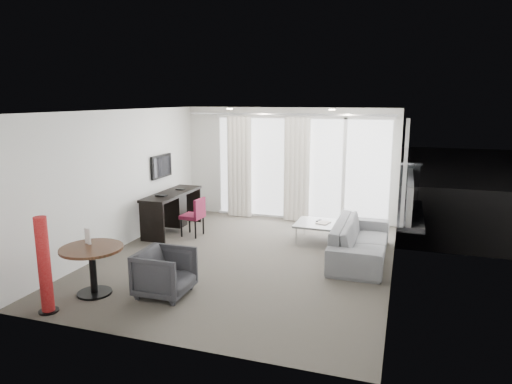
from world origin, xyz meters
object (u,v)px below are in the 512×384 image
(desk, at_px, (173,212))
(rattan_chair_a, at_px, (329,188))
(sofa, at_px, (360,240))
(desk_chair, at_px, (192,217))
(rattan_chair_b, at_px, (356,190))
(coffee_table, at_px, (317,232))
(tub_armchair, at_px, (165,273))
(red_lamp, at_px, (44,265))
(round_table, at_px, (93,271))

(desk, xyz_separation_m, rattan_chair_a, (2.75, 3.60, 0.03))
(sofa, bearing_deg, rattan_chair_a, 16.96)
(rattan_chair_a, bearing_deg, desk_chair, -103.87)
(rattan_chair_b, bearing_deg, coffee_table, -94.37)
(tub_armchair, relative_size, rattan_chair_a, 0.83)
(desk, xyz_separation_m, tub_armchair, (1.48, -2.96, -0.08))
(coffee_table, xyz_separation_m, rattan_chair_a, (-0.33, 3.34, 0.26))
(red_lamp, distance_m, rattan_chair_a, 7.94)
(desk_chair, bearing_deg, tub_armchair, -67.61)
(desk, bearing_deg, tub_armchair, -63.45)
(desk_chair, xyz_separation_m, coffee_table, (2.53, 0.44, -0.21))
(desk, distance_m, rattan_chair_b, 4.96)
(rattan_chair_a, bearing_deg, coffee_table, -67.93)
(desk, distance_m, coffee_table, 3.11)
(desk_chair, height_order, coffee_table, desk_chair)
(desk, height_order, sofa, desk)
(tub_armchair, relative_size, rattan_chair_b, 0.86)
(coffee_table, distance_m, sofa, 1.19)
(rattan_chair_a, bearing_deg, round_table, -92.04)
(round_table, xyz_separation_m, rattan_chair_a, (2.28, 6.86, 0.09))
(desk, distance_m, red_lamp, 3.94)
(coffee_table, relative_size, sofa, 0.37)
(red_lamp, distance_m, rattan_chair_b, 8.12)
(rattan_chair_a, bearing_deg, desk, -111.02)
(red_lamp, relative_size, coffee_table, 1.56)
(tub_armchair, distance_m, rattan_chair_a, 6.68)
(red_lamp, bearing_deg, desk, 93.70)
(rattan_chair_a, height_order, rattan_chair_b, rattan_chair_a)
(sofa, xyz_separation_m, rattan_chair_b, (-0.50, 4.00, 0.10))
(desk_chair, distance_m, round_table, 3.08)
(round_table, bearing_deg, coffee_table, 53.41)
(desk_chair, relative_size, red_lamp, 0.61)
(desk, bearing_deg, rattan_chair_a, 52.63)
(round_table, distance_m, tub_armchair, 1.05)
(coffee_table, bearing_deg, round_table, -126.59)
(desk_chair, xyz_separation_m, sofa, (3.45, -0.31, -0.07))
(rattan_chair_a, distance_m, rattan_chair_b, 0.75)
(tub_armchair, xyz_separation_m, rattan_chair_b, (2.02, 6.47, 0.09))
(desk_chair, bearing_deg, desk, 166.34)
(rattan_chair_a, bearing_deg, tub_armchair, -84.66)
(desk_chair, bearing_deg, red_lamp, -90.55)
(sofa, bearing_deg, desk_chair, 84.83)
(desk_chair, relative_size, rattan_chair_b, 0.93)
(round_table, distance_m, sofa, 4.48)
(desk, xyz_separation_m, red_lamp, (0.25, -3.93, 0.24))
(desk, relative_size, coffee_table, 2.13)
(desk, relative_size, red_lamp, 1.36)
(rattan_chair_a, bearing_deg, sofa, -56.70)
(round_table, distance_m, rattan_chair_b, 7.41)
(desk_chair, relative_size, round_table, 0.90)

